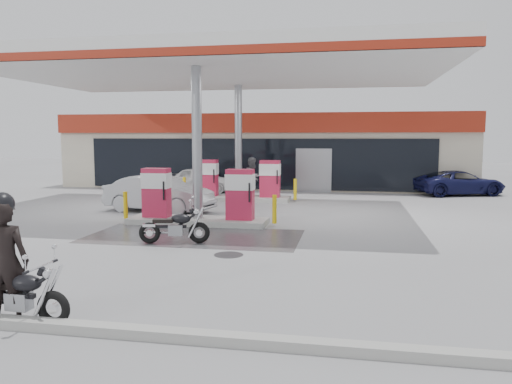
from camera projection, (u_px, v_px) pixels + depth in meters
ground at (177, 236)px, 14.18m from camera, size 90.00×90.00×0.00m
wet_patch at (194, 236)px, 14.09m from camera, size 6.00×3.00×0.00m
drain_cover at (229, 255)px, 11.86m from camera, size 0.70×0.70×0.01m
kerb at (16, 323)px, 7.34m from camera, size 28.00×0.25×0.15m
store_building at (268, 150)px, 29.52m from camera, size 22.00×8.22×4.00m
canopy at (220, 70)px, 18.48m from camera, size 16.00×10.02×5.51m
pump_island_near at (198, 202)px, 16.06m from camera, size 5.14×1.30×1.78m
pump_island_far at (239, 184)px, 21.92m from camera, size 5.14×1.30×1.78m
main_motorcycle at (19, 297)px, 7.51m from camera, size 1.77×0.68×0.91m
biker_main at (6, 262)px, 7.49m from camera, size 0.77×0.60×1.86m
parked_motorcycle at (176, 227)px, 13.11m from camera, size 1.85×0.72×0.96m
sedan_white at (202, 179)px, 25.47m from camera, size 3.78×1.87×1.24m
attendant at (253, 178)px, 22.79m from camera, size 0.99×1.10×1.86m
hatchback_silver at (159, 194)px, 18.61m from camera, size 4.35×2.20×1.37m
parked_car_left at (185, 174)px, 28.61m from camera, size 4.75×3.18×1.28m
parked_car_right at (459, 183)px, 24.00m from camera, size 4.64×3.25×1.18m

